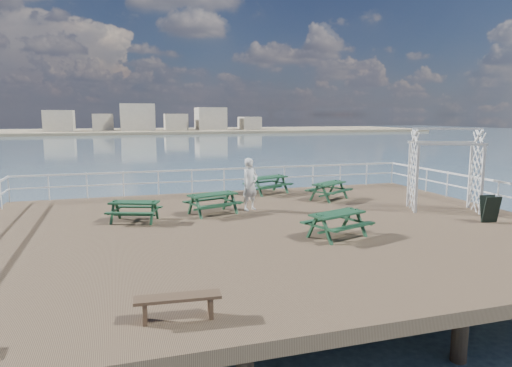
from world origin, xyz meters
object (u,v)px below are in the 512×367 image
object	(u,v)px
picnic_table_a	(213,199)
picnic_table_b	(268,181)
picnic_table_e	(337,219)
trellis_arbor	(444,174)
picnic_table_d	(134,207)
picnic_table_c	(329,187)
person	(250,184)
flat_bench_far	(178,302)

from	to	relation	value
picnic_table_a	picnic_table_b	bearing A→B (deg)	29.67
picnic_table_e	trellis_arbor	size ratio (longest dim) A/B	0.67
picnic_table_d	picnic_table_c	bearing A→B (deg)	32.09
picnic_table_c	person	world-z (taller)	person
trellis_arbor	person	size ratio (longest dim) A/B	1.57
picnic_table_c	person	distance (m)	3.91
picnic_table_d	person	size ratio (longest dim) A/B	0.99
picnic_table_d	picnic_table_a	bearing A→B (deg)	28.03
person	trellis_arbor	bearing A→B (deg)	-44.20
picnic_table_d	picnic_table_e	bearing A→B (deg)	-14.18
picnic_table_b	picnic_table_e	bearing A→B (deg)	-113.80
picnic_table_d	trellis_arbor	xyz separation A→B (m)	(10.98, -1.45, 0.86)
picnic_table_d	picnic_table_e	xyz separation A→B (m)	(5.50, -3.71, 0.04)
picnic_table_b	trellis_arbor	world-z (taller)	trellis_arbor
trellis_arbor	picnic_table_a	bearing A→B (deg)	-169.26
flat_bench_far	trellis_arbor	bearing A→B (deg)	34.89
picnic_table_c	trellis_arbor	distance (m)	4.50
picnic_table_a	picnic_table_b	xyz separation A→B (m)	(3.23, 3.47, 0.02)
trellis_arbor	person	world-z (taller)	trellis_arbor
picnic_table_d	flat_bench_far	bearing A→B (deg)	-67.22
picnic_table_a	picnic_table_d	bearing A→B (deg)	170.93
picnic_table_c	picnic_table_d	bearing A→B (deg)	160.27
trellis_arbor	person	distance (m)	7.14
picnic_table_e	flat_bench_far	size ratio (longest dim) A/B	1.36
picnic_table_c	flat_bench_far	distance (m)	12.08
picnic_table_b	picnic_table_c	size ratio (longest dim) A/B	1.03
picnic_table_b	trellis_arbor	size ratio (longest dim) A/B	0.71
picnic_table_b	person	size ratio (longest dim) A/B	1.12
flat_bench_far	person	bearing A→B (deg)	70.02
picnic_table_d	flat_bench_far	world-z (taller)	picnic_table_d
picnic_table_b	picnic_table_a	bearing A→B (deg)	-153.48
picnic_table_a	picnic_table_e	xyz separation A→B (m)	(2.79, -4.10, -0.01)
flat_bench_far	trellis_arbor	xyz separation A→B (m)	(10.57, 6.29, 1.03)
picnic_table_a	picnic_table_e	distance (m)	4.96
picnic_table_b	person	world-z (taller)	person
person	picnic_table_a	bearing A→B (deg)	163.31
picnic_table_d	trellis_arbor	bearing A→B (deg)	12.26
person	picnic_table_e	bearing A→B (deg)	-99.97
picnic_table_c	picnic_table_e	xyz separation A→B (m)	(-2.40, -5.43, 0.01)
picnic_table_e	picnic_table_b	bearing A→B (deg)	67.24
picnic_table_b	trellis_arbor	bearing A→B (deg)	-66.98
flat_bench_far	picnic_table_a	bearing A→B (deg)	78.32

